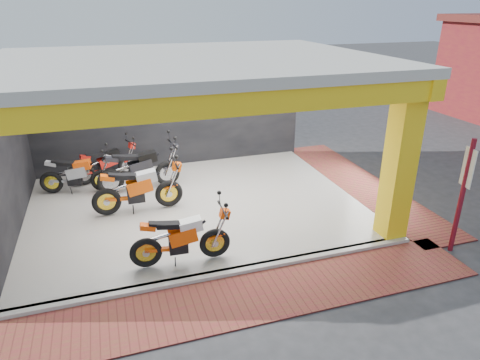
% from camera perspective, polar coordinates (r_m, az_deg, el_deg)
% --- Properties ---
extents(ground, '(80.00, 80.00, 0.00)m').
position_cam_1_polar(ground, '(9.17, -3.23, -8.99)').
color(ground, '#2D2D30').
rests_on(ground, ground).
extents(showroom_floor, '(8.00, 6.00, 0.10)m').
position_cam_1_polar(showroom_floor, '(10.86, -5.97, -3.44)').
color(showroom_floor, silver).
rests_on(showroom_floor, ground).
extents(showroom_ceiling, '(8.40, 6.40, 0.20)m').
position_cam_1_polar(showroom_ceiling, '(9.83, -6.83, 15.47)').
color(showroom_ceiling, beige).
rests_on(showroom_ceiling, corner_column).
extents(back_wall, '(8.20, 0.20, 3.50)m').
position_cam_1_polar(back_wall, '(13.17, -9.22, 8.99)').
color(back_wall, black).
rests_on(back_wall, ground).
extents(left_wall, '(0.20, 6.20, 3.50)m').
position_cam_1_polar(left_wall, '(10.28, -29.30, 2.38)').
color(left_wall, black).
rests_on(left_wall, ground).
extents(corner_column, '(0.50, 0.50, 3.50)m').
position_cam_1_polar(corner_column, '(9.38, 20.54, 2.15)').
color(corner_column, yellow).
rests_on(corner_column, ground).
extents(header_beam_front, '(8.40, 0.30, 0.40)m').
position_cam_1_polar(header_beam_front, '(7.01, -1.67, 10.20)').
color(header_beam_front, yellow).
rests_on(header_beam_front, corner_column).
extents(header_beam_right, '(0.30, 6.40, 0.40)m').
position_cam_1_polar(header_beam_right, '(11.35, 14.10, 14.40)').
color(header_beam_right, yellow).
rests_on(header_beam_right, corner_column).
extents(floor_kerb, '(8.00, 0.20, 0.10)m').
position_cam_1_polar(floor_kerb, '(8.32, -1.37, -12.23)').
color(floor_kerb, silver).
rests_on(floor_kerb, ground).
extents(paver_front, '(9.00, 1.40, 0.03)m').
position_cam_1_polar(paver_front, '(7.75, 0.35, -15.59)').
color(paver_front, maroon).
rests_on(paver_front, ground).
extents(paver_right, '(1.40, 7.00, 0.03)m').
position_cam_1_polar(paver_right, '(12.64, 15.79, -0.50)').
color(paver_right, maroon).
rests_on(paver_right, ground).
extents(signpost, '(0.10, 0.34, 2.44)m').
position_cam_1_polar(signpost, '(9.53, 27.57, -1.44)').
color(signpost, maroon).
rests_on(signpost, ground).
extents(moto_hero, '(2.09, 0.85, 1.25)m').
position_cam_1_polar(moto_hero, '(8.36, -3.43, -6.63)').
color(moto_hero, '#FF500A').
rests_on(moto_hero, showroom_floor).
extents(moto_row_a, '(2.28, 0.86, 1.39)m').
position_cam_1_polar(moto_row_a, '(10.49, -9.57, -0.15)').
color(moto_row_a, '#DD4E09').
rests_on(moto_row_a, showroom_floor).
extents(moto_row_b, '(2.41, 1.10, 1.42)m').
position_cam_1_polar(moto_row_b, '(11.74, -9.77, 2.46)').
color(moto_row_b, black).
rests_on(moto_row_b, showroom_floor).
extents(moto_row_c, '(2.10, 1.14, 1.22)m').
position_cam_1_polar(moto_row_c, '(11.83, -18.10, 1.24)').
color(moto_row_c, '#96999D').
rests_on(moto_row_c, showroom_floor).
extents(moto_row_d, '(2.02, 1.26, 1.16)m').
position_cam_1_polar(moto_row_d, '(12.76, -14.89, 3.05)').
color(moto_row_d, red).
rests_on(moto_row_d, showroom_floor).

